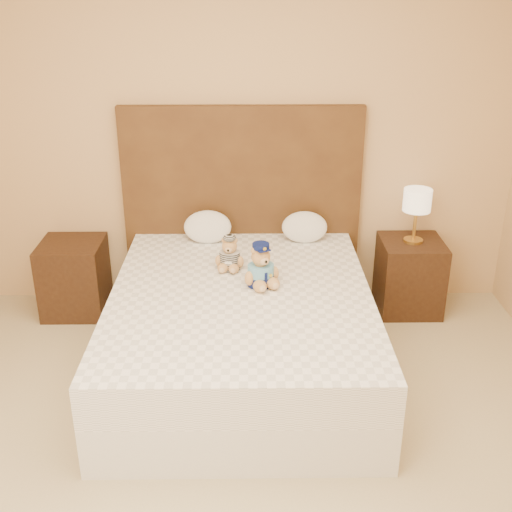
{
  "coord_description": "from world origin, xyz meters",
  "views": [
    {
      "loc": [
        0.05,
        -2.31,
        2.34
      ],
      "look_at": [
        0.1,
        1.45,
        0.68
      ],
      "focal_mm": 45.0,
      "sensor_mm": 36.0,
      "label": 1
    }
  ],
  "objects_px": {
    "teddy_prisoner": "(230,253)",
    "nightstand_left": "(74,277)",
    "bed": "(241,331)",
    "lamp": "(417,203)",
    "pillow_left": "(208,225)",
    "pillow_right": "(305,226)",
    "teddy_police": "(261,265)",
    "nightstand_right": "(409,276)"
  },
  "relations": [
    {
      "from": "teddy_police",
      "to": "pillow_left",
      "type": "relative_size",
      "value": 0.81
    },
    {
      "from": "bed",
      "to": "pillow_left",
      "type": "bearing_deg",
      "value": 106.7
    },
    {
      "from": "teddy_police",
      "to": "teddy_prisoner",
      "type": "relative_size",
      "value": 1.25
    },
    {
      "from": "teddy_police",
      "to": "pillow_left",
      "type": "xyz_separation_m",
      "value": [
        -0.37,
        0.74,
        -0.02
      ]
    },
    {
      "from": "lamp",
      "to": "teddy_prisoner",
      "type": "height_order",
      "value": "lamp"
    },
    {
      "from": "nightstand_right",
      "to": "teddy_prisoner",
      "type": "distance_m",
      "value": 1.45
    },
    {
      "from": "bed",
      "to": "nightstand_left",
      "type": "xyz_separation_m",
      "value": [
        -1.25,
        0.8,
        -0.0
      ]
    },
    {
      "from": "lamp",
      "to": "pillow_left",
      "type": "relative_size",
      "value": 1.16
    },
    {
      "from": "teddy_prisoner",
      "to": "nightstand_left",
      "type": "bearing_deg",
      "value": 166.45
    },
    {
      "from": "bed",
      "to": "lamp",
      "type": "bearing_deg",
      "value": 32.62
    },
    {
      "from": "pillow_right",
      "to": "nightstand_left",
      "type": "bearing_deg",
      "value": -178.99
    },
    {
      "from": "nightstand_left",
      "to": "pillow_right",
      "type": "height_order",
      "value": "pillow_right"
    },
    {
      "from": "lamp",
      "to": "teddy_prisoner",
      "type": "xyz_separation_m",
      "value": [
        -1.33,
        -0.46,
        -0.19
      ]
    },
    {
      "from": "nightstand_left",
      "to": "teddy_police",
      "type": "bearing_deg",
      "value": -27.17
    },
    {
      "from": "nightstand_left",
      "to": "teddy_police",
      "type": "height_order",
      "value": "teddy_police"
    },
    {
      "from": "nightstand_left",
      "to": "pillow_left",
      "type": "distance_m",
      "value": 1.08
    },
    {
      "from": "nightstand_left",
      "to": "teddy_police",
      "type": "distance_m",
      "value": 1.6
    },
    {
      "from": "nightstand_left",
      "to": "lamp",
      "type": "bearing_deg",
      "value": 0.0
    },
    {
      "from": "teddy_prisoner",
      "to": "pillow_left",
      "type": "height_order",
      "value": "pillow_left"
    },
    {
      "from": "bed",
      "to": "lamp",
      "type": "xyz_separation_m",
      "value": [
        1.25,
        0.8,
        0.57
      ]
    },
    {
      "from": "pillow_left",
      "to": "pillow_right",
      "type": "xyz_separation_m",
      "value": [
        0.7,
        0.0,
        -0.01
      ]
    },
    {
      "from": "lamp",
      "to": "pillow_right",
      "type": "bearing_deg",
      "value": 177.84
    },
    {
      "from": "bed",
      "to": "nightstand_right",
      "type": "relative_size",
      "value": 3.64
    },
    {
      "from": "bed",
      "to": "teddy_prisoner",
      "type": "distance_m",
      "value": 0.52
    },
    {
      "from": "lamp",
      "to": "pillow_right",
      "type": "height_order",
      "value": "lamp"
    },
    {
      "from": "teddy_prisoner",
      "to": "pillow_right",
      "type": "xyz_separation_m",
      "value": [
        0.53,
        0.49,
        0.0
      ]
    },
    {
      "from": "nightstand_right",
      "to": "teddy_prisoner",
      "type": "height_order",
      "value": "teddy_prisoner"
    },
    {
      "from": "bed",
      "to": "teddy_police",
      "type": "bearing_deg",
      "value": 37.51
    },
    {
      "from": "nightstand_left",
      "to": "teddy_police",
      "type": "relative_size",
      "value": 1.96
    },
    {
      "from": "pillow_left",
      "to": "pillow_right",
      "type": "height_order",
      "value": "pillow_left"
    },
    {
      "from": "nightstand_right",
      "to": "pillow_right",
      "type": "distance_m",
      "value": 0.89
    },
    {
      "from": "lamp",
      "to": "pillow_left",
      "type": "height_order",
      "value": "lamp"
    },
    {
      "from": "pillow_left",
      "to": "lamp",
      "type": "bearing_deg",
      "value": -1.15
    },
    {
      "from": "bed",
      "to": "nightstand_right",
      "type": "xyz_separation_m",
      "value": [
        1.25,
        0.8,
        -0.0
      ]
    },
    {
      "from": "nightstand_right",
      "to": "pillow_left",
      "type": "relative_size",
      "value": 1.6
    },
    {
      "from": "bed",
      "to": "pillow_left",
      "type": "relative_size",
      "value": 5.81
    },
    {
      "from": "lamp",
      "to": "pillow_right",
      "type": "relative_size",
      "value": 1.21
    },
    {
      "from": "nightstand_left",
      "to": "nightstand_right",
      "type": "bearing_deg",
      "value": 0.0
    },
    {
      "from": "pillow_left",
      "to": "pillow_right",
      "type": "bearing_deg",
      "value": 0.0
    },
    {
      "from": "bed",
      "to": "pillow_right",
      "type": "xyz_separation_m",
      "value": [
        0.46,
        0.83,
        0.39
      ]
    },
    {
      "from": "nightstand_right",
      "to": "teddy_police",
      "type": "height_order",
      "value": "teddy_police"
    },
    {
      "from": "pillow_right",
      "to": "pillow_left",
      "type": "bearing_deg",
      "value": 180.0
    }
  ]
}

